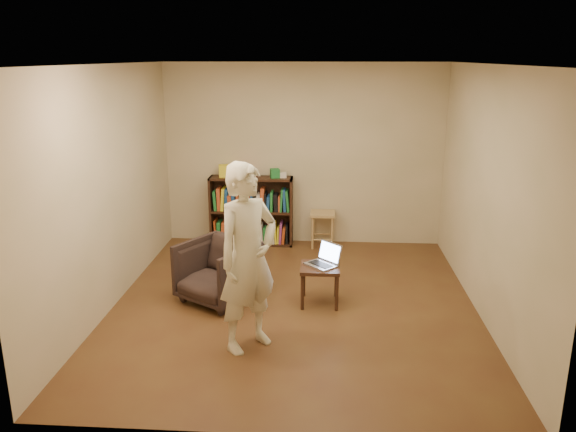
# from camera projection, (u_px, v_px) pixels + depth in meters

# --- Properties ---
(floor) EXTENTS (4.50, 4.50, 0.00)m
(floor) POSITION_uv_depth(u_px,v_px,m) (294.00, 304.00, 6.27)
(floor) COLOR #4E2B19
(floor) RESTS_ON ground
(ceiling) EXTENTS (4.50, 4.50, 0.00)m
(ceiling) POSITION_uv_depth(u_px,v_px,m) (295.00, 64.00, 5.56)
(ceiling) COLOR silver
(ceiling) RESTS_ON wall_back
(wall_back) EXTENTS (4.00, 0.00, 4.00)m
(wall_back) POSITION_uv_depth(u_px,v_px,m) (303.00, 155.00, 8.07)
(wall_back) COLOR beige
(wall_back) RESTS_ON floor
(wall_left) EXTENTS (0.00, 4.50, 4.50)m
(wall_left) POSITION_uv_depth(u_px,v_px,m) (109.00, 189.00, 6.05)
(wall_left) COLOR beige
(wall_left) RESTS_ON floor
(wall_right) EXTENTS (0.00, 4.50, 4.50)m
(wall_right) POSITION_uv_depth(u_px,v_px,m) (488.00, 195.00, 5.79)
(wall_right) COLOR beige
(wall_right) RESTS_ON floor
(bookshelf) EXTENTS (1.20, 0.30, 1.00)m
(bookshelf) POSITION_uv_depth(u_px,v_px,m) (252.00, 215.00, 8.21)
(bookshelf) COLOR black
(bookshelf) RESTS_ON floor
(box_yellow) EXTENTS (0.23, 0.19, 0.17)m
(box_yellow) POSITION_uv_depth(u_px,v_px,m) (226.00, 171.00, 8.07)
(box_yellow) COLOR yellow
(box_yellow) RESTS_ON bookshelf
(red_cloth) EXTENTS (0.33, 0.25, 0.10)m
(red_cloth) POSITION_uv_depth(u_px,v_px,m) (245.00, 174.00, 8.03)
(red_cloth) COLOR maroon
(red_cloth) RESTS_ON bookshelf
(box_green) EXTENTS (0.15, 0.15, 0.13)m
(box_green) POSITION_uv_depth(u_px,v_px,m) (275.00, 173.00, 8.01)
(box_green) COLOR #207A35
(box_green) RESTS_ON bookshelf
(box_white) EXTENTS (0.10, 0.10, 0.07)m
(box_white) POSITION_uv_depth(u_px,v_px,m) (283.00, 175.00, 8.02)
(box_white) COLOR silver
(box_white) RESTS_ON bookshelf
(stool) EXTENTS (0.35, 0.35, 0.51)m
(stool) POSITION_uv_depth(u_px,v_px,m) (323.00, 219.00, 8.09)
(stool) COLOR tan
(stool) RESTS_ON floor
(armchair) EXTENTS (1.03, 1.04, 0.69)m
(armchair) POSITION_uv_depth(u_px,v_px,m) (218.00, 271.00, 6.30)
(armchair) COLOR #2C211D
(armchair) RESTS_ON floor
(side_table) EXTENTS (0.43, 0.43, 0.44)m
(side_table) POSITION_uv_depth(u_px,v_px,m) (320.00, 272.00, 6.22)
(side_table) COLOR black
(side_table) RESTS_ON floor
(laptop) EXTENTS (0.43, 0.43, 0.24)m
(laptop) POSITION_uv_depth(u_px,v_px,m) (324.00, 260.00, 6.23)
(laptop) COLOR #B3B2B7
(laptop) RESTS_ON side_table
(person) EXTENTS (0.76, 0.77, 1.79)m
(person) POSITION_uv_depth(u_px,v_px,m) (248.00, 258.00, 5.14)
(person) COLOR beige
(person) RESTS_ON floor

